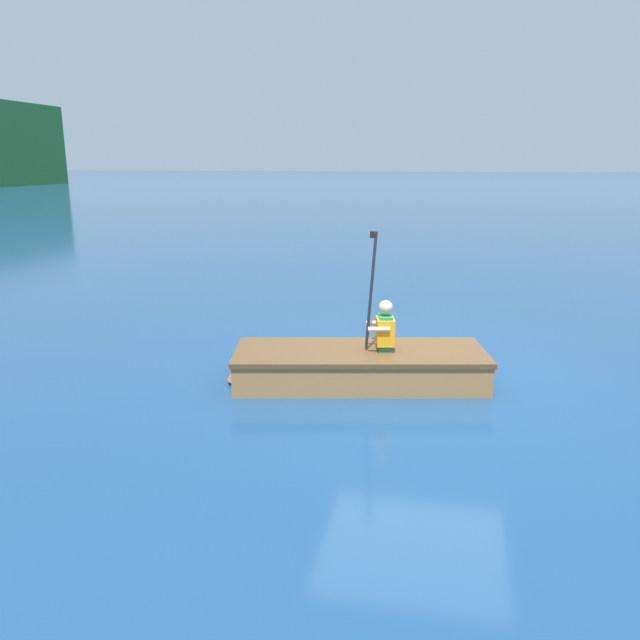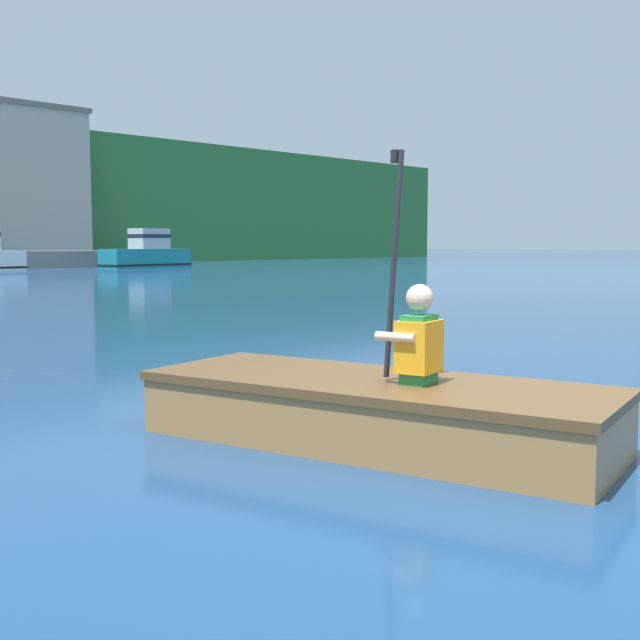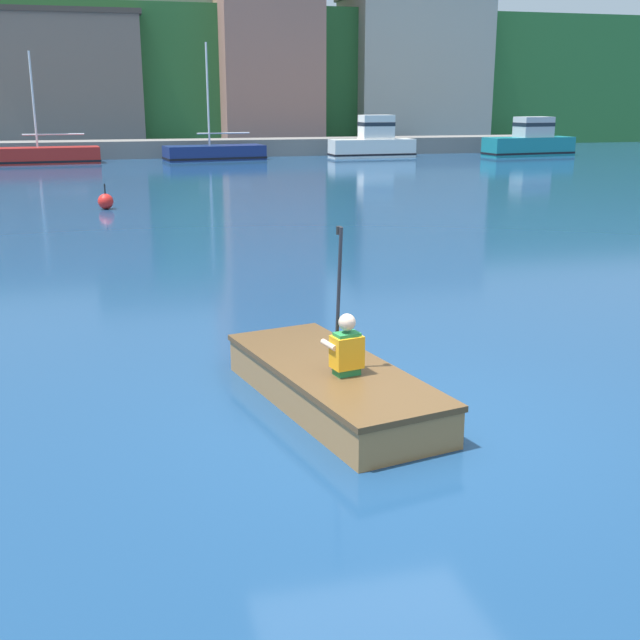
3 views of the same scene
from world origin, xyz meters
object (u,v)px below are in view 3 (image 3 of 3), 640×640
at_px(moored_boat_dock_east_inner, 215,153).
at_px(person_paddler, 346,346).
at_px(rowboat_foreground, 330,381).
at_px(moored_boat_dock_west_end, 373,142).
at_px(moored_boat_dock_center_near, 530,142).
at_px(moored_boat_dock_center_far, 44,156).
at_px(channel_buoy, 106,201).

relative_size(moored_boat_dock_east_inner, person_paddler, 3.95).
xyz_separation_m(rowboat_foreground, person_paddler, (0.07, -0.33, 0.47)).
bearing_deg(rowboat_foreground, moored_boat_dock_west_end, 70.99).
xyz_separation_m(moored_boat_dock_center_near, moored_boat_dock_east_inner, (-17.08, 1.28, -0.39)).
height_order(moored_boat_dock_center_far, channel_buoy, moored_boat_dock_center_far).
relative_size(moored_boat_dock_west_end, moored_boat_dock_center_far, 0.87).
relative_size(moored_boat_dock_east_inner, channel_buoy, 7.94).
distance_m(moored_boat_dock_west_end, moored_boat_dock_center_far, 16.75).
xyz_separation_m(rowboat_foreground, channel_buoy, (-2.19, 16.17, -0.02)).
bearing_deg(moored_boat_dock_east_inner, rowboat_foreground, -95.45).
bearing_deg(moored_boat_dock_center_near, moored_boat_dock_east_inner, 175.72).
bearing_deg(moored_boat_dock_east_inner, moored_boat_dock_center_far, -177.37).
distance_m(rowboat_foreground, person_paddler, 0.58).
bearing_deg(person_paddler, channel_buoy, 97.82).
bearing_deg(moored_boat_dock_center_far, moored_boat_dock_center_near, -2.04).
xyz_separation_m(moored_boat_dock_center_far, channel_buoy, (2.81, -17.61, -0.16)).
xyz_separation_m(moored_boat_dock_center_near, person_paddler, (-20.27, -33.21, -0.04)).
relative_size(moored_boat_dock_west_end, rowboat_foreground, 1.42).
height_order(moored_boat_dock_center_near, rowboat_foreground, moored_boat_dock_center_near).
height_order(moored_boat_dock_center_near, channel_buoy, moored_boat_dock_center_near).
bearing_deg(person_paddler, moored_boat_dock_center_far, 98.46).
bearing_deg(moored_boat_dock_west_end, moored_boat_dock_center_far, -178.97).
height_order(moored_boat_dock_center_far, rowboat_foreground, moored_boat_dock_center_far).
xyz_separation_m(moored_boat_dock_center_far, person_paddler, (5.07, -34.11, 0.33)).
xyz_separation_m(moored_boat_dock_east_inner, rowboat_foreground, (-3.26, -34.16, -0.12)).
height_order(moored_boat_dock_west_end, moored_boat_dock_east_inner, moored_boat_dock_east_inner).
height_order(moored_boat_dock_east_inner, person_paddler, moored_boat_dock_east_inner).
height_order(person_paddler, channel_buoy, person_paddler).
bearing_deg(moored_boat_dock_center_near, moored_boat_dock_center_far, 177.96).
relative_size(moored_boat_dock_center_far, person_paddler, 3.67).
xyz_separation_m(moored_boat_dock_center_near, channel_buoy, (-22.54, -16.71, -0.53)).
xyz_separation_m(moored_boat_dock_center_far, rowboat_foreground, (5.00, -33.78, -0.14)).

